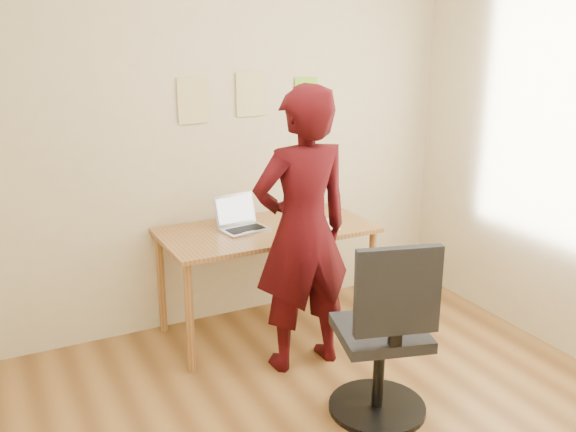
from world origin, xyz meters
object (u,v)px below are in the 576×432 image
desk (267,241)px  office_chair (384,344)px  laptop (241,222)px  phone (321,230)px  person (302,231)px

desk → office_chair: size_ratio=1.36×
laptop → phone: (0.45, -0.28, -0.04)m
phone → person: 0.43m
desk → phone: bearing=-35.5°
person → desk: bearing=-90.0°
laptop → phone: laptop is taller
laptop → person: size_ratio=0.19×
office_chair → person: bearing=114.8°
person → laptop: bearing=-74.9°
desk → person: bearing=-89.7°
office_chair → person: person is taller
office_chair → laptop: bearing=117.6°
office_chair → phone: bearing=95.6°
office_chair → person: size_ratio=0.59×
phone → desk: bearing=125.2°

